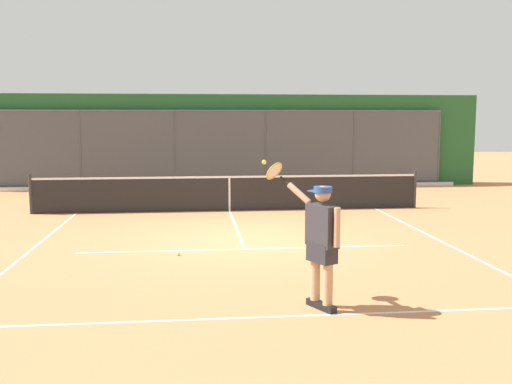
# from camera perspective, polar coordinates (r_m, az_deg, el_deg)

# --- Properties ---
(ground_plane) EXTENTS (60.00, 60.00, 0.00)m
(ground_plane) POSITION_cam_1_polar(r_m,az_deg,el_deg) (12.19, -1.45, -4.77)
(ground_plane) COLOR #C67A4C
(court_line_markings) EXTENTS (8.29, 8.75, 0.01)m
(court_line_markings) POSITION_cam_1_polar(r_m,az_deg,el_deg) (11.05, -0.96, -6.01)
(court_line_markings) COLOR white
(court_line_markings) RESTS_ON ground
(fence_backdrop) EXTENTS (19.46, 1.37, 3.40)m
(fence_backdrop) POSITION_cam_1_polar(r_m,az_deg,el_deg) (21.77, -3.58, 4.97)
(fence_backdrop) COLOR #474C51
(fence_backdrop) RESTS_ON ground
(tennis_net) EXTENTS (10.66, 0.09, 1.07)m
(tennis_net) POSITION_cam_1_polar(r_m,az_deg,el_deg) (16.03, -2.62, -0.09)
(tennis_net) COLOR #2D2D2D
(tennis_net) RESTS_ON ground
(tennis_player) EXTENTS (0.92, 1.14, 1.95)m
(tennis_player) POSITION_cam_1_polar(r_m,az_deg,el_deg) (7.76, 6.36, -4.45)
(tennis_player) COLOR black
(tennis_player) RESTS_ON ground
(tennis_ball_near_baseline) EXTENTS (0.07, 0.07, 0.07)m
(tennis_ball_near_baseline) POSITION_cam_1_polar(r_m,az_deg,el_deg) (10.98, -7.60, -6.01)
(tennis_ball_near_baseline) COLOR #D6E042
(tennis_ball_near_baseline) RESTS_ON ground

